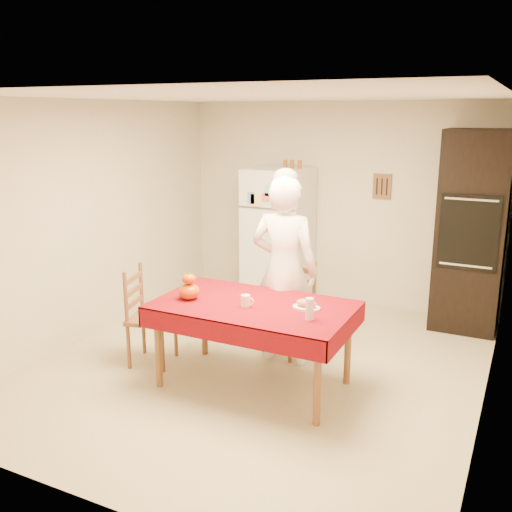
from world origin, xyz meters
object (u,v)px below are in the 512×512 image
Objects in this scene: chair_far at (293,303)px; coffee_mug at (246,301)px; bread_plate at (306,308)px; oven_cabinet at (471,232)px; chair_left at (145,312)px; wine_glass at (310,309)px; refrigerator at (278,236)px; seated_woman at (284,270)px; pumpkin_lower at (189,291)px; dining_table at (253,311)px.

chair_far is 0.99m from coffee_mug.
oven_cabinet is at bearing 64.73° from bread_plate.
chair_left is 5.40× the size of wine_glass.
seated_woman is at bearing -64.25° from refrigerator.
oven_cabinet reaches higher than chair_far.
seated_woman reaches higher than pumpkin_lower.
chair_left reaches higher than bread_plate.
chair_far is 0.92m from bread_plate.
refrigerator is at bearing -66.41° from seated_woman.
chair_left is 3.96× the size of bread_plate.
oven_cabinet reaches higher than refrigerator.
oven_cabinet is 12.50× the size of wine_glass.
coffee_mug is at bearing -160.71° from bread_plate.
oven_cabinet is 2.26m from seated_woman.
coffee_mug is at bearing -73.47° from chair_far.
pumpkin_lower is at bearing -115.09° from chair_left.
coffee_mug is at bearing 4.88° from pumpkin_lower.
seated_woman is at bearing 129.31° from bread_plate.
chair_left is 5.05× the size of pumpkin_lower.
wine_glass is (0.55, -0.99, 0.34)m from chair_far.
chair_left is (-0.38, -2.28, -0.34)m from refrigerator.
seated_woman reaches higher than bread_plate.
chair_left is at bearing -99.41° from refrigerator.
chair_far is at bearing -91.91° from seated_woman.
wine_glass is at bearing -0.43° from pumpkin_lower.
refrigerator is 9.66× the size of wine_glass.
coffee_mug is (-0.06, -0.70, -0.10)m from seated_woman.
chair_left is at bearing -179.19° from dining_table.
pumpkin_lower reaches higher than bread_plate.
oven_cabinet is at bearing 1.18° from refrigerator.
bread_plate is (0.46, 0.09, 0.08)m from dining_table.
wine_glass is at bearing -110.92° from oven_cabinet.
oven_cabinet reaches higher than coffee_mug.
oven_cabinet is 2.17m from chair_far.
coffee_mug is 0.54m from pumpkin_lower.
coffee_mug is (-1.54, -2.40, -0.29)m from oven_cabinet.
chair_far reaches higher than pumpkin_lower.
wine_glass is (0.57, -0.14, 0.16)m from dining_table.
chair_far is 0.47m from seated_woman.
coffee_mug is 0.61m from wine_glass.
refrigerator reaches higher than pumpkin_lower.
refrigerator is 2.41m from pumpkin_lower.
refrigerator is 2.34m from chair_left.
wine_glass reaches higher than dining_table.
wine_glass reaches higher than bread_plate.
coffee_mug is 0.53× the size of pumpkin_lower.
seated_woman reaches higher than chair_far.
dining_table is 9.66× the size of wine_glass.
wine_glass is (1.34, -2.40, -0.00)m from refrigerator.
seated_woman is (1.17, 0.63, 0.40)m from chair_left.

